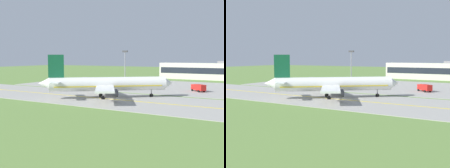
# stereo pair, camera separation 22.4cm
# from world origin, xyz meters

# --- Properties ---
(ground_plane) EXTENTS (500.00, 500.00, 0.00)m
(ground_plane) POSITION_xyz_m (0.00, 0.00, 0.00)
(ground_plane) COLOR olive
(taxiway_strip) EXTENTS (240.00, 28.00, 0.10)m
(taxiway_strip) POSITION_xyz_m (0.00, 0.00, 0.05)
(taxiway_strip) COLOR #9E9B93
(taxiway_strip) RESTS_ON ground
(apron_pad) EXTENTS (140.00, 52.00, 0.10)m
(apron_pad) POSITION_xyz_m (10.00, 42.00, 0.05)
(apron_pad) COLOR #9E9B93
(apron_pad) RESTS_ON ground
(taxiway_centreline) EXTENTS (220.00, 0.60, 0.01)m
(taxiway_centreline) POSITION_xyz_m (0.00, 0.00, 0.11)
(taxiway_centreline) COLOR yellow
(taxiway_centreline) RESTS_ON taxiway_strip
(airplane_lead) EXTENTS (33.07, 29.44, 12.70)m
(airplane_lead) POSITION_xyz_m (-4.18, 1.57, 4.13)
(airplane_lead) COLOR white
(airplane_lead) RESTS_ON ground
(service_truck_fuel) EXTENTS (6.34, 3.73, 2.60)m
(service_truck_fuel) POSITION_xyz_m (-30.66, 32.13, 1.53)
(service_truck_fuel) COLOR yellow
(service_truck_fuel) RESTS_ON ground
(service_truck_catering) EXTENTS (5.85, 5.52, 2.60)m
(service_truck_catering) POSITION_xyz_m (15.39, 30.31, 1.53)
(service_truck_catering) COLOR red
(service_truck_catering) RESTS_ON ground
(service_truck_pushback) EXTENTS (3.85, 6.34, 2.60)m
(service_truck_pushback) POSITION_xyz_m (-6.72, 40.12, 1.53)
(service_truck_pushback) COLOR #264CA5
(service_truck_pushback) RESTS_ON ground
(terminal_building) EXTENTS (46.10, 8.72, 9.91)m
(terminal_building) POSITION_xyz_m (4.68, 85.90, 4.38)
(terminal_building) COLOR beige
(terminal_building) RESTS_ON ground
(apron_light_mast) EXTENTS (2.40, 0.50, 14.70)m
(apron_light_mast) POSITION_xyz_m (-17.46, 38.31, 9.33)
(apron_light_mast) COLOR gray
(apron_light_mast) RESTS_ON ground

